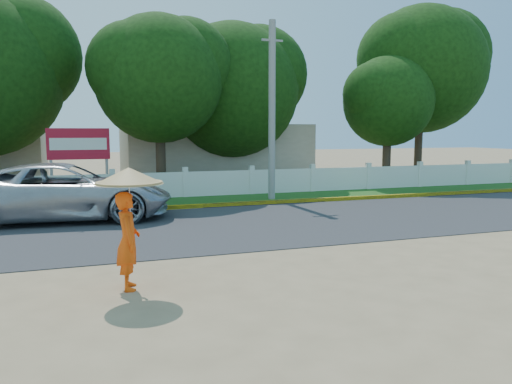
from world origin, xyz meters
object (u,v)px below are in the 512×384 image
vehicle (66,192)px  billboard (79,148)px  utility_pole (272,112)px  monk_with_parasol (128,210)px

vehicle → billboard: 5.43m
vehicle → utility_pole: bearing=-68.6°
monk_with_parasol → vehicle: bearing=99.3°
utility_pole → monk_with_parasol: 12.37m
billboard → utility_pole: bearing=-21.2°
vehicle → monk_with_parasol: bearing=-165.9°
monk_with_parasol → utility_pole: bearing=56.9°
utility_pole → monk_with_parasol: utility_pole is taller
utility_pole → vehicle: 8.71m
monk_with_parasol → billboard: 13.17m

